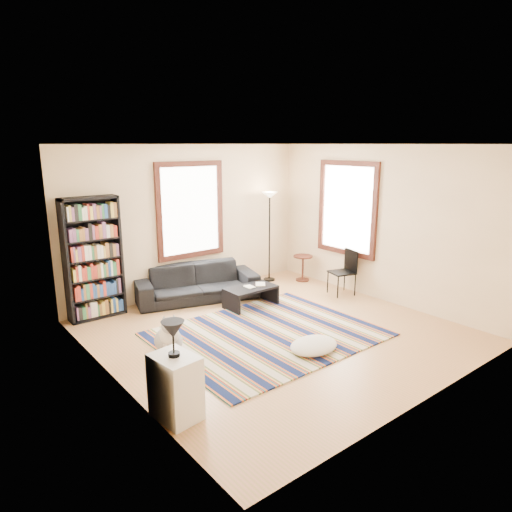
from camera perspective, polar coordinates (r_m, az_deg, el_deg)
floor at (r=7.12m, az=2.54°, el=-9.78°), size 5.00×5.00×0.10m
ceiling at (r=6.53m, az=2.82°, el=14.24°), size 5.00×5.00×0.10m
wall_back at (r=8.72m, az=-8.43°, el=4.44°), size 5.00×0.10×2.80m
wall_front at (r=5.10m, az=21.87°, el=-3.15°), size 5.00×0.10×2.80m
wall_left at (r=5.40m, az=-18.20°, el=-1.94°), size 0.10×5.00×2.80m
wall_right at (r=8.54m, az=15.70°, el=3.88°), size 0.10×5.00×2.80m
window_back at (r=8.63m, az=-8.21°, el=5.69°), size 1.20×0.06×1.60m
window_right at (r=8.94m, az=11.33°, el=5.84°), size 0.06×1.20×1.60m
rug at (r=6.99m, az=1.43°, el=-9.73°), size 3.13×2.51×0.02m
sofa at (r=8.47m, az=-7.43°, el=-3.31°), size 2.37×1.45×0.65m
bookshelf at (r=7.82m, az=-19.69°, el=-0.31°), size 0.90×0.30×2.00m
coffee_table at (r=8.07m, az=-0.66°, el=-5.11°), size 0.92×0.53×0.36m
book_a at (r=7.96m, az=-1.23°, el=-3.97°), size 0.15×0.19×0.02m
book_b at (r=8.14m, az=-0.04°, el=-3.55°), size 0.27×0.29×0.02m
floor_cushion at (r=6.48m, az=7.23°, el=-11.03°), size 0.76×0.58×0.18m
floor_lamp at (r=9.43m, az=1.69°, el=2.39°), size 0.33×0.33×1.86m
side_table at (r=9.61m, az=5.86°, el=-1.52°), size 0.51×0.51×0.54m
folding_chair at (r=8.80m, az=10.67°, el=-2.04°), size 0.51×0.50×0.86m
white_cabinet at (r=4.99m, az=-10.03°, el=-15.82°), size 0.44×0.54×0.70m
table_lamp at (r=4.75m, az=-10.30°, el=-10.15°), size 0.25×0.25×0.38m
dog at (r=6.43m, az=-10.94°, el=-9.40°), size 0.58×0.69×0.58m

